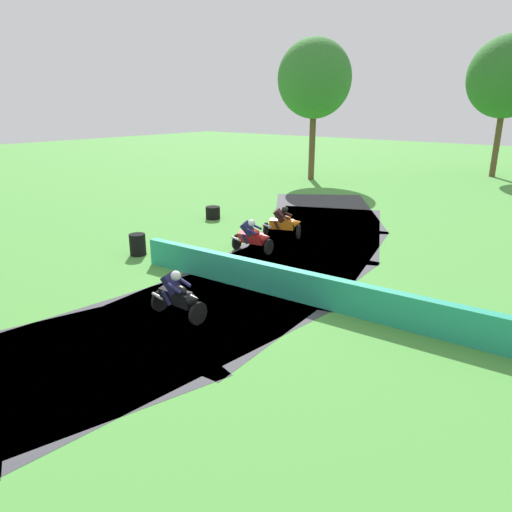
{
  "coord_description": "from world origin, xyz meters",
  "views": [
    {
      "loc": [
        8.54,
        -10.37,
        5.39
      ],
      "look_at": [
        -0.09,
        0.41,
        0.9
      ],
      "focal_mm": 33.09,
      "sensor_mm": 36.0,
      "label": 1
    }
  ],
  "objects_px": {
    "motorcycle_chase_red": "(253,236)",
    "tire_stack_mid_a": "(138,245)",
    "tire_stack_mid_b": "(213,213)",
    "motorcycle_trailing_orange": "(284,223)",
    "motorcycle_lead_black": "(178,295)"
  },
  "relations": [
    {
      "from": "motorcycle_trailing_orange",
      "to": "tire_stack_mid_b",
      "type": "distance_m",
      "value": 4.75
    },
    {
      "from": "motorcycle_chase_red",
      "to": "motorcycle_trailing_orange",
      "type": "distance_m",
      "value": 2.38
    },
    {
      "from": "tire_stack_mid_a",
      "to": "tire_stack_mid_b",
      "type": "height_order",
      "value": "tire_stack_mid_a"
    },
    {
      "from": "motorcycle_chase_red",
      "to": "tire_stack_mid_a",
      "type": "bearing_deg",
      "value": -137.61
    },
    {
      "from": "motorcycle_lead_black",
      "to": "tire_stack_mid_b",
      "type": "xyz_separation_m",
      "value": [
        -7.08,
        8.7,
        -0.36
      ]
    },
    {
      "from": "motorcycle_lead_black",
      "to": "tire_stack_mid_a",
      "type": "bearing_deg",
      "value": 152.15
    },
    {
      "from": "tire_stack_mid_a",
      "to": "tire_stack_mid_b",
      "type": "distance_m",
      "value": 6.19
    },
    {
      "from": "motorcycle_chase_red",
      "to": "tire_stack_mid_a",
      "type": "height_order",
      "value": "motorcycle_chase_red"
    },
    {
      "from": "motorcycle_lead_black",
      "to": "motorcycle_trailing_orange",
      "type": "bearing_deg",
      "value": 106.52
    },
    {
      "from": "motorcycle_trailing_orange",
      "to": "motorcycle_chase_red",
      "type": "bearing_deg",
      "value": -83.4
    },
    {
      "from": "motorcycle_chase_red",
      "to": "tire_stack_mid_b",
      "type": "relative_size",
      "value": 2.43
    },
    {
      "from": "tire_stack_mid_b",
      "to": "motorcycle_trailing_orange",
      "type": "bearing_deg",
      "value": -8.14
    },
    {
      "from": "motorcycle_lead_black",
      "to": "motorcycle_trailing_orange",
      "type": "xyz_separation_m",
      "value": [
        -2.38,
        8.03,
        0.0
      ]
    },
    {
      "from": "motorcycle_chase_red",
      "to": "tire_stack_mid_b",
      "type": "distance_m",
      "value": 5.83
    },
    {
      "from": "motorcycle_chase_red",
      "to": "tire_stack_mid_b",
      "type": "bearing_deg",
      "value": 148.53
    }
  ]
}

